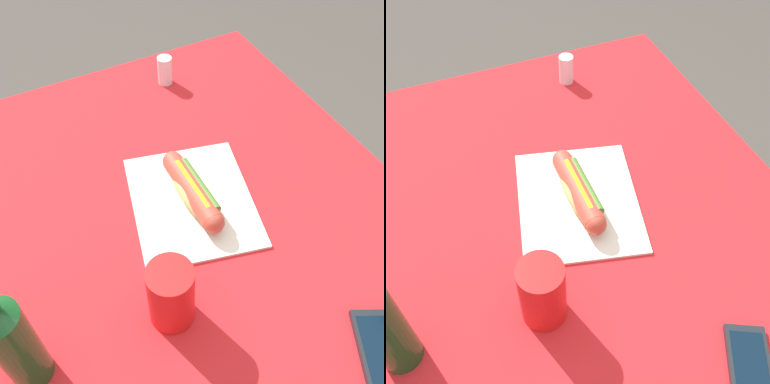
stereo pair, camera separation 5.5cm
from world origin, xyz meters
TOP-DOWN VIEW (x-y plane):
  - ground_plane at (0.00, 0.00)m, footprint 6.00×6.00m
  - dining_table at (0.00, 0.00)m, footprint 1.14×0.90m
  - paper_wrapper at (-0.07, 0.04)m, footprint 0.33×0.29m
  - hot_dog at (-0.07, 0.04)m, footprint 0.22×0.05m
  - cell_phone at (0.34, 0.15)m, footprint 0.16×0.12m
  - drinking_cup at (0.13, -0.10)m, footprint 0.07×0.07m
  - salt_shaker at (-0.45, 0.16)m, footprint 0.04×0.04m

SIDE VIEW (x-z plane):
  - ground_plane at x=0.00m, z-range 0.00..0.00m
  - dining_table at x=0.00m, z-range 0.24..0.97m
  - paper_wrapper at x=-0.07m, z-range 0.73..0.74m
  - cell_phone at x=0.34m, z-range 0.73..0.74m
  - hot_dog at x=-0.07m, z-range 0.74..0.79m
  - salt_shaker at x=-0.45m, z-range 0.73..0.80m
  - drinking_cup at x=0.13m, z-range 0.73..0.86m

